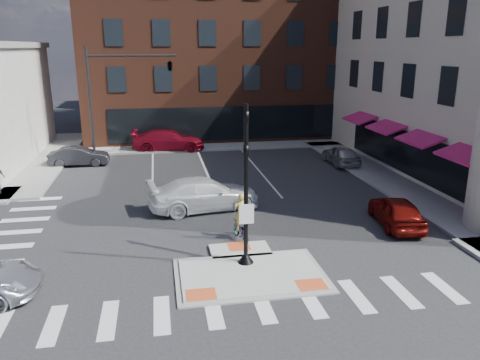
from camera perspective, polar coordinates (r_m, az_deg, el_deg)
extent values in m
plane|color=#28282B|center=(17.68, 0.95, -10.89)|extent=(120.00, 120.00, 0.00)
cube|color=gray|center=(17.23, 1.27, -11.54)|extent=(5.40, 3.60, 0.06)
cube|color=#A8A8A3|center=(17.22, 1.27, -11.45)|extent=(5.00, 3.20, 0.12)
cube|color=#A8A8A3|center=(19.08, 0.02, -8.59)|extent=(2.40, 1.40, 0.12)
cube|color=#D75325|center=(15.91, -4.77, -13.73)|extent=(1.00, 0.80, 0.01)
cube|color=#D75325|center=(16.62, 8.70, -12.48)|extent=(1.00, 0.80, 0.01)
cube|color=#D75325|center=(19.32, -0.14, -8.06)|extent=(0.90, 0.90, 0.01)
cube|color=gray|center=(37.21, -22.22, 2.49)|extent=(3.00, 20.00, 0.15)
cube|color=gray|center=(30.06, 17.74, -0.07)|extent=(3.00, 24.00, 0.15)
cube|color=gray|center=(38.78, -0.93, 4.19)|extent=(26.00, 3.00, 0.15)
cube|color=#56291A|center=(47.86, -2.96, 15.36)|extent=(24.00, 18.00, 15.00)
cube|color=black|center=(39.44, -1.17, 6.94)|extent=(20.00, 0.12, 2.80)
cube|color=black|center=(30.25, 20.02, 3.00)|extent=(0.12, 16.00, 2.60)
cube|color=#DA1D6D|center=(24.69, 25.73, 2.83)|extent=(1.46, 3.00, 0.58)
cube|color=#DA1D6D|center=(29.66, 19.09, 5.51)|extent=(1.46, 3.00, 0.58)
cube|color=#DA1D6D|center=(34.95, 14.36, 7.35)|extent=(1.46, 3.00, 0.58)
cube|color=slate|center=(67.55, -11.21, 13.14)|extent=(10.00, 12.00, 10.00)
cube|color=brown|center=(70.54, -0.29, 14.35)|extent=(12.00, 12.00, 12.00)
cone|color=black|center=(17.89, 0.70, -9.34)|extent=(0.60, 0.60, 0.45)
cylinder|color=black|center=(16.86, 0.73, -0.53)|extent=(0.16, 0.16, 5.80)
cube|color=white|center=(17.10, 0.80, -4.18)|extent=(0.55, 0.04, 0.75)
imported|color=black|center=(16.39, 0.76, 6.52)|extent=(0.18, 0.22, 1.10)
imported|color=black|center=(16.63, 0.75, 2.44)|extent=(0.18, 0.22, 1.10)
cylinder|color=black|center=(34.01, -17.76, 8.48)|extent=(0.20, 0.20, 8.00)
cylinder|color=black|center=(33.51, -13.02, 14.57)|extent=(6.00, 0.14, 0.14)
imported|color=black|center=(33.52, -8.56, 13.77)|extent=(0.48, 2.24, 0.90)
imported|color=maroon|center=(22.71, 18.52, -3.62)|extent=(2.21, 4.27, 1.39)
imported|color=white|center=(23.70, -4.37, -1.71)|extent=(5.87, 3.12, 1.62)
imported|color=#25252A|center=(34.30, -19.03, 2.76)|extent=(4.04, 1.42, 1.33)
imported|color=#ADAFB4|center=(33.46, 12.20, 2.98)|extent=(1.65, 4.00, 1.36)
imported|color=maroon|center=(37.68, -8.73, 4.82)|extent=(5.84, 2.78, 1.64)
imported|color=#3F3F44|center=(20.05, 0.08, -6.18)|extent=(0.86, 1.71, 0.86)
imported|color=gold|center=(19.75, 0.08, -3.92)|extent=(0.66, 0.50, 1.64)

